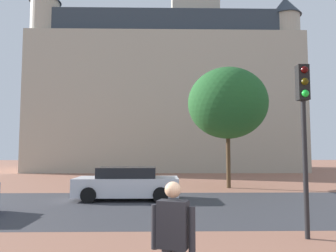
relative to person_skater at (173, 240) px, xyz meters
The scene contains 7 objects.
ground_plane 8.85m from the person_skater, 88.81° to the left, with size 120.00×120.00×0.00m, color #93604C.
street_asphalt_strip 8.22m from the person_skater, 88.71° to the left, with size 120.00×7.73×0.00m, color #38383D.
landmark_building 33.27m from the person_skater, 88.90° to the left, with size 28.06×13.33×30.26m.
person_skater is the anchor object (origin of this frame).
car_white 10.01m from the person_skater, 99.73° to the left, with size 4.49×2.07×1.42m.
traffic_light_pole 5.31m from the person_skater, 46.00° to the left, with size 0.28×0.34×4.31m.
tree_curb_far 15.10m from the person_skater, 75.30° to the left, with size 4.66×4.66×7.03m.
Camera 1 is at (-0.33, -3.09, 2.14)m, focal length 33.87 mm.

